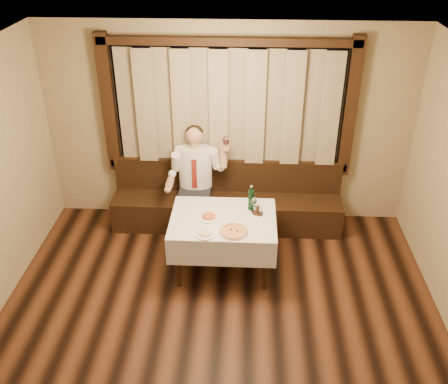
{
  "coord_description": "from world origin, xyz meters",
  "views": [
    {
      "loc": [
        0.26,
        -3.3,
        4.05
      ],
      "look_at": [
        0.0,
        1.9,
        1.0
      ],
      "focal_mm": 40.0,
      "sensor_mm": 36.0,
      "label": 1
    }
  ],
  "objects_px": {
    "pasta_cream": "(205,232)",
    "cruet_caddy": "(258,211)",
    "seated_man": "(195,173)",
    "green_bottle": "(251,199)",
    "dining_table": "(223,225)",
    "banquette": "(227,205)",
    "pizza": "(234,231)",
    "pasta_red": "(209,215)"
  },
  "relations": [
    {
      "from": "pizza",
      "to": "green_bottle",
      "type": "bearing_deg",
      "value": 69.41
    },
    {
      "from": "banquette",
      "to": "dining_table",
      "type": "relative_size",
      "value": 2.52
    },
    {
      "from": "green_bottle",
      "to": "seated_man",
      "type": "height_order",
      "value": "seated_man"
    },
    {
      "from": "pasta_cream",
      "to": "cruet_caddy",
      "type": "xyz_separation_m",
      "value": [
        0.6,
        0.46,
        0.01
      ]
    },
    {
      "from": "banquette",
      "to": "pizza",
      "type": "height_order",
      "value": "banquette"
    },
    {
      "from": "pasta_cream",
      "to": "banquette",
      "type": "bearing_deg",
      "value": 82.42
    },
    {
      "from": "banquette",
      "to": "dining_table",
      "type": "bearing_deg",
      "value": -90.0
    },
    {
      "from": "pasta_red",
      "to": "cruet_caddy",
      "type": "height_order",
      "value": "cruet_caddy"
    },
    {
      "from": "pasta_red",
      "to": "pasta_cream",
      "type": "height_order",
      "value": "pasta_red"
    },
    {
      "from": "pasta_red",
      "to": "pasta_cream",
      "type": "bearing_deg",
      "value": -91.52
    },
    {
      "from": "pasta_red",
      "to": "cruet_caddy",
      "type": "bearing_deg",
      "value": 9.82
    },
    {
      "from": "cruet_caddy",
      "to": "banquette",
      "type": "bearing_deg",
      "value": 136.5
    },
    {
      "from": "pasta_red",
      "to": "pasta_cream",
      "type": "xyz_separation_m",
      "value": [
        -0.01,
        -0.35,
        -0.01
      ]
    },
    {
      "from": "pizza",
      "to": "pasta_red",
      "type": "xyz_separation_m",
      "value": [
        -0.31,
        0.29,
        0.02
      ]
    },
    {
      "from": "pasta_cream",
      "to": "seated_man",
      "type": "xyz_separation_m",
      "value": [
        -0.24,
        1.29,
        0.07
      ]
    },
    {
      "from": "pizza",
      "to": "seated_man",
      "type": "relative_size",
      "value": 0.23
    },
    {
      "from": "banquette",
      "to": "pizza",
      "type": "xyz_separation_m",
      "value": [
        0.14,
        -1.32,
        0.46
      ]
    },
    {
      "from": "banquette",
      "to": "cruet_caddy",
      "type": "relative_size",
      "value": 25.19
    },
    {
      "from": "banquette",
      "to": "seated_man",
      "type": "relative_size",
      "value": 2.13
    },
    {
      "from": "green_bottle",
      "to": "dining_table",
      "type": "bearing_deg",
      "value": -147.19
    },
    {
      "from": "dining_table",
      "to": "pasta_red",
      "type": "height_order",
      "value": "pasta_red"
    },
    {
      "from": "pizza",
      "to": "cruet_caddy",
      "type": "distance_m",
      "value": 0.48
    },
    {
      "from": "pasta_red",
      "to": "green_bottle",
      "type": "height_order",
      "value": "green_bottle"
    },
    {
      "from": "dining_table",
      "to": "pizza",
      "type": "height_order",
      "value": "pizza"
    },
    {
      "from": "pasta_cream",
      "to": "dining_table",
      "type": "bearing_deg",
      "value": 62.99
    },
    {
      "from": "green_bottle",
      "to": "cruet_caddy",
      "type": "height_order",
      "value": "green_bottle"
    },
    {
      "from": "banquette",
      "to": "dining_table",
      "type": "distance_m",
      "value": 1.08
    },
    {
      "from": "pasta_cream",
      "to": "seated_man",
      "type": "relative_size",
      "value": 0.16
    },
    {
      "from": "pizza",
      "to": "cruet_caddy",
      "type": "bearing_deg",
      "value": 54.98
    },
    {
      "from": "banquette",
      "to": "seated_man",
      "type": "height_order",
      "value": "seated_man"
    },
    {
      "from": "banquette",
      "to": "cruet_caddy",
      "type": "bearing_deg",
      "value": -65.93
    },
    {
      "from": "banquette",
      "to": "cruet_caddy",
      "type": "xyz_separation_m",
      "value": [
        0.41,
        -0.93,
        0.49
      ]
    },
    {
      "from": "cruet_caddy",
      "to": "dining_table",
      "type": "bearing_deg",
      "value": -144.57
    },
    {
      "from": "banquette",
      "to": "green_bottle",
      "type": "distance_m",
      "value": 1.05
    },
    {
      "from": "pasta_cream",
      "to": "seated_man",
      "type": "height_order",
      "value": "seated_man"
    },
    {
      "from": "pizza",
      "to": "seated_man",
      "type": "distance_m",
      "value": 1.36
    },
    {
      "from": "dining_table",
      "to": "cruet_caddy",
      "type": "bearing_deg",
      "value": 12.99
    },
    {
      "from": "green_bottle",
      "to": "pizza",
      "type": "bearing_deg",
      "value": -110.59
    },
    {
      "from": "banquette",
      "to": "green_bottle",
      "type": "relative_size",
      "value": 9.61
    },
    {
      "from": "cruet_caddy",
      "to": "seated_man",
      "type": "xyz_separation_m",
      "value": [
        -0.84,
        0.84,
        0.06
      ]
    },
    {
      "from": "pasta_red",
      "to": "seated_man",
      "type": "bearing_deg",
      "value": 105.03
    },
    {
      "from": "pasta_cream",
      "to": "cruet_caddy",
      "type": "height_order",
      "value": "cruet_caddy"
    }
  ]
}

